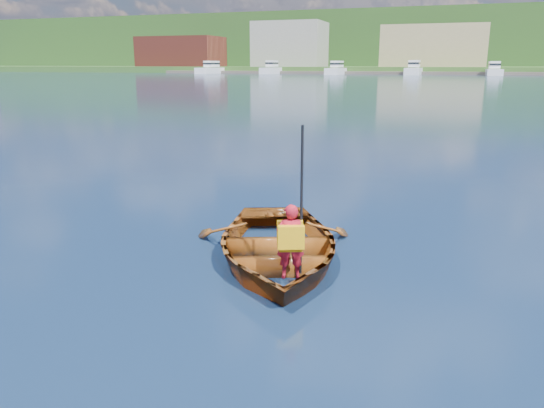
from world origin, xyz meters
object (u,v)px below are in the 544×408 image
object	(u,v)px
rowboat	(276,246)
marina_yachts	(435,70)
dock	(424,73)
child_paddler	(291,240)

from	to	relation	value
rowboat	marina_yachts	xyz separation A→B (m)	(-3.47, 143.87, 1.11)
rowboat	marina_yachts	distance (m)	143.92
rowboat	dock	world-z (taller)	dock
dock	marina_yachts	xyz separation A→B (m)	(3.01, -4.65, 0.95)
rowboat	child_paddler	bearing A→B (deg)	-59.73
rowboat	child_paddler	world-z (taller)	child_paddler
dock	marina_yachts	distance (m)	5.62
rowboat	child_paddler	size ratio (longest dim) A/B	2.20
rowboat	dock	size ratio (longest dim) A/B	0.03
rowboat	child_paddler	xyz separation A→B (m)	(0.46, -0.79, 0.39)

